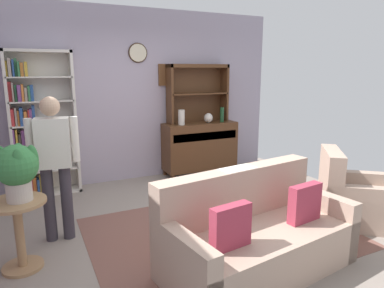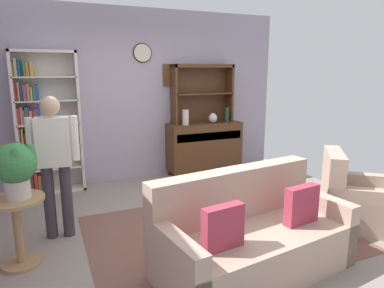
{
  "view_description": "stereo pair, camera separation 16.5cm",
  "coord_description": "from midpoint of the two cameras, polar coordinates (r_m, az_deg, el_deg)",
  "views": [
    {
      "loc": [
        -1.65,
        -3.44,
        1.82
      ],
      "look_at": [
        0.1,
        0.2,
        0.95
      ],
      "focal_mm": 32.16,
      "sensor_mm": 36.0,
      "label": 1
    },
    {
      "loc": [
        -1.5,
        -3.51,
        1.82
      ],
      "look_at": [
        0.1,
        0.2,
        0.95
      ],
      "focal_mm": 32.16,
      "sensor_mm": 36.0,
      "label": 2
    }
  ],
  "objects": [
    {
      "name": "ground_plane",
      "position": [
        4.23,
        0.98,
        -13.48
      ],
      "size": [
        5.4,
        4.6,
        0.02
      ],
      "primitive_type": "cube",
      "color": "gray"
    },
    {
      "name": "wall_back",
      "position": [
        5.84,
        -7.67,
        7.98
      ],
      "size": [
        5.0,
        0.09,
        2.8
      ],
      "color": "#A399AD",
      "rests_on": "ground_plane"
    },
    {
      "name": "area_rug",
      "position": [
        4.06,
        5.43,
        -14.44
      ],
      "size": [
        2.85,
        2.14,
        0.01
      ],
      "primitive_type": "cube",
      "color": "brown",
      "rests_on": "ground_plane"
    },
    {
      "name": "bookshelf",
      "position": [
        5.47,
        -22.76,
        2.87
      ],
      "size": [
        0.9,
        0.3,
        2.1
      ],
      "color": "silver",
      "rests_on": "ground_plane"
    },
    {
      "name": "sideboard",
      "position": [
        6.09,
        2.83,
        -0.29
      ],
      "size": [
        1.3,
        0.45,
        0.92
      ],
      "color": "#4C2D19",
      "rests_on": "ground_plane"
    },
    {
      "name": "sideboard_hutch",
      "position": [
        6.05,
        2.47,
        9.68
      ],
      "size": [
        1.1,
        0.26,
        1.0
      ],
      "color": "#4C2D19",
      "rests_on": "sideboard"
    },
    {
      "name": "vase_tall",
      "position": [
        5.76,
        -0.26,
        4.45
      ],
      "size": [
        0.11,
        0.11,
        0.25
      ],
      "primitive_type": "cylinder",
      "color": "beige",
      "rests_on": "sideboard"
    },
    {
      "name": "vase_round",
      "position": [
        6.0,
        4.27,
        4.32
      ],
      "size": [
        0.15,
        0.15,
        0.17
      ],
      "primitive_type": "ellipsoid",
      "color": "beige",
      "rests_on": "sideboard"
    },
    {
      "name": "bottle_wine",
      "position": [
        6.1,
        6.55,
        4.83
      ],
      "size": [
        0.07,
        0.07,
        0.26
      ],
      "primitive_type": "cylinder",
      "color": "#194223",
      "rests_on": "sideboard"
    },
    {
      "name": "couch_floral",
      "position": [
        3.33,
        11.19,
        -15.01
      ],
      "size": [
        1.9,
        1.09,
        0.9
      ],
      "color": "tan",
      "rests_on": "ground_plane"
    },
    {
      "name": "armchair_floral",
      "position": [
        4.62,
        26.21,
        -8.51
      ],
      "size": [
        1.08,
        1.07,
        0.88
      ],
      "color": "tan",
      "rests_on": "ground_plane"
    },
    {
      "name": "plant_stand",
      "position": [
        3.64,
        -25.8,
        -11.89
      ],
      "size": [
        0.52,
        0.52,
        0.67
      ],
      "color": "#A87F56",
      "rests_on": "ground_plane"
    },
    {
      "name": "potted_plant_large",
      "position": [
        3.46,
        -26.02,
        -3.31
      ],
      "size": [
        0.37,
        0.37,
        0.52
      ],
      "color": "beige",
      "rests_on": "plant_stand"
    },
    {
      "name": "person_reading",
      "position": [
        3.92,
        -20.73,
        -2.11
      ],
      "size": [
        0.53,
        0.24,
        1.56
      ],
      "color": "#38333D",
      "rests_on": "ground_plane"
    },
    {
      "name": "coffee_table",
      "position": [
        3.9,
        4.39,
        -9.98
      ],
      "size": [
        0.8,
        0.5,
        0.42
      ],
      "color": "#4C2D19",
      "rests_on": "ground_plane"
    },
    {
      "name": "book_stack",
      "position": [
        3.96,
        5.43,
        -8.17
      ],
      "size": [
        0.22,
        0.12,
        0.06
      ],
      "color": "#284C8C",
      "rests_on": "coffee_table"
    }
  ]
}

